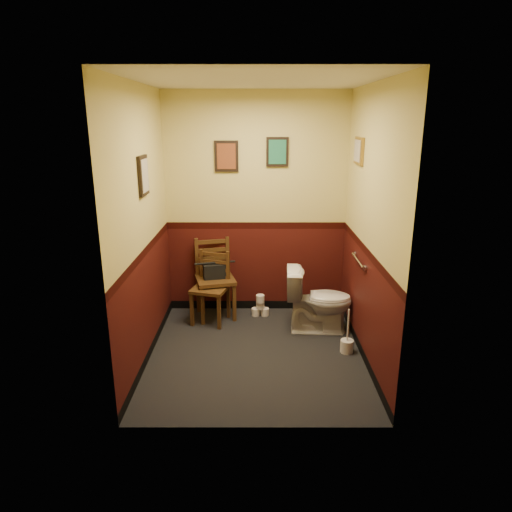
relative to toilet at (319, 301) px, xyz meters
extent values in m
cube|color=black|center=(-0.72, -0.56, -0.37)|extent=(2.20, 2.40, 0.00)
cube|color=silver|center=(-0.72, -0.56, 2.33)|extent=(2.20, 2.40, 0.00)
cube|color=#3B0E0B|center=(-0.72, 0.64, 0.98)|extent=(2.20, 0.00, 2.70)
cube|color=#3B0E0B|center=(-0.72, -1.76, 0.98)|extent=(2.20, 0.00, 2.70)
cube|color=#3B0E0B|center=(-1.82, -0.56, 0.98)|extent=(0.00, 2.40, 2.70)
cube|color=#3B0E0B|center=(0.38, -0.56, 0.98)|extent=(0.00, 2.40, 2.70)
cylinder|color=silver|center=(0.34, -0.31, 0.58)|extent=(0.03, 0.50, 0.03)
cylinder|color=silver|center=(0.36, -0.56, 0.58)|extent=(0.02, 0.06, 0.06)
cylinder|color=silver|center=(0.36, -0.06, 0.58)|extent=(0.02, 0.06, 0.06)
cube|color=black|center=(-1.07, 0.62, 1.58)|extent=(0.28, 0.03, 0.36)
cube|color=brown|center=(-1.07, 0.60, 1.58)|extent=(0.22, 0.01, 0.30)
cube|color=black|center=(-0.47, 0.62, 1.63)|extent=(0.26, 0.03, 0.34)
cube|color=#226E51|center=(-0.47, 0.60, 1.63)|extent=(0.20, 0.01, 0.28)
cube|color=black|center=(-1.80, -0.46, 1.48)|extent=(0.03, 0.30, 0.38)
cube|color=tan|center=(-1.79, -0.46, 1.48)|extent=(0.01, 0.24, 0.31)
cube|color=olive|center=(0.36, 0.04, 1.68)|extent=(0.03, 0.34, 0.28)
cube|color=tan|center=(0.34, 0.04, 1.68)|extent=(0.01, 0.28, 0.22)
imported|color=white|center=(0.00, 0.00, 0.00)|extent=(0.78, 0.46, 0.74)
cylinder|color=silver|center=(0.24, -0.52, -0.30)|extent=(0.14, 0.14, 0.14)
cylinder|color=silver|center=(0.24, -0.52, -0.07)|extent=(0.02, 0.02, 0.39)
cube|color=#4B2F16|center=(-1.27, 0.24, 0.05)|extent=(0.49, 0.49, 0.04)
cube|color=#4B2F16|center=(-1.48, 0.12, -0.16)|extent=(0.05, 0.05, 0.43)
cube|color=#4B2F16|center=(-1.39, 0.45, -0.16)|extent=(0.05, 0.05, 0.43)
cube|color=#4B2F16|center=(-1.15, 0.03, -0.16)|extent=(0.05, 0.05, 0.43)
cube|color=#4B2F16|center=(-1.06, 0.36, -0.16)|extent=(0.05, 0.05, 0.43)
cube|color=#4B2F16|center=(-1.39, 0.45, 0.27)|extent=(0.05, 0.04, 0.43)
cube|color=#4B2F16|center=(-1.06, 0.36, 0.27)|extent=(0.05, 0.04, 0.43)
cube|color=#4B2F16|center=(-1.22, 0.41, 0.15)|extent=(0.32, 0.11, 0.04)
cube|color=#4B2F16|center=(-1.22, 0.41, 0.24)|extent=(0.32, 0.11, 0.04)
cube|color=#4B2F16|center=(-1.22, 0.41, 0.34)|extent=(0.32, 0.11, 0.04)
cube|color=#4B2F16|center=(-1.22, 0.41, 0.43)|extent=(0.32, 0.11, 0.04)
cube|color=#4B2F16|center=(-1.22, 0.40, 0.11)|extent=(0.55, 0.55, 0.04)
cube|color=#4B2F16|center=(-1.36, 0.16, -0.13)|extent=(0.05, 0.05, 0.48)
cube|color=#4B2F16|center=(-1.46, 0.54, -0.13)|extent=(0.05, 0.05, 0.48)
cube|color=#4B2F16|center=(-0.98, 0.26, -0.13)|extent=(0.05, 0.05, 0.48)
cube|color=#4B2F16|center=(-1.08, 0.63, -0.13)|extent=(0.05, 0.05, 0.48)
cube|color=#4B2F16|center=(-1.46, 0.54, 0.35)|extent=(0.05, 0.05, 0.48)
cube|color=#4B2F16|center=(-1.08, 0.64, 0.35)|extent=(0.05, 0.05, 0.48)
cube|color=#4B2F16|center=(-1.27, 0.59, 0.22)|extent=(0.36, 0.12, 0.05)
cube|color=#4B2F16|center=(-1.27, 0.59, 0.33)|extent=(0.36, 0.12, 0.05)
cube|color=#4B2F16|center=(-1.27, 0.59, 0.43)|extent=(0.36, 0.12, 0.05)
cube|color=#4B2F16|center=(-1.27, 0.59, 0.54)|extent=(0.36, 0.12, 0.05)
cube|color=black|center=(-1.22, 0.40, 0.22)|extent=(0.31, 0.20, 0.18)
cylinder|color=black|center=(-1.22, 0.40, 0.33)|extent=(0.25, 0.08, 0.02)
cylinder|color=silver|center=(-0.72, 0.42, -0.32)|extent=(0.10, 0.10, 0.09)
cylinder|color=silver|center=(-0.61, 0.42, -0.32)|extent=(0.10, 0.10, 0.09)
cylinder|color=silver|center=(-0.67, 0.41, -0.23)|extent=(0.10, 0.10, 0.09)
cylinder|color=silver|center=(-0.67, 0.39, -0.14)|extent=(0.10, 0.10, 0.09)
camera|label=1|loc=(-0.71, -4.86, 1.99)|focal=32.00mm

